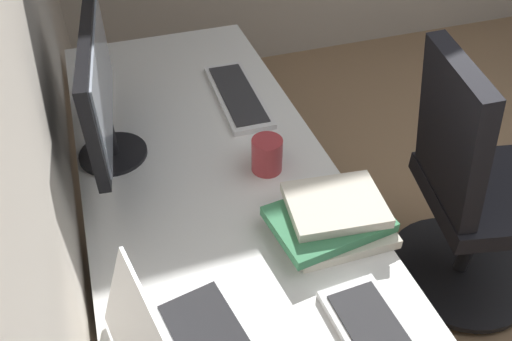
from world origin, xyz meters
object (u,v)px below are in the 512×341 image
at_px(office_chair, 469,197).
at_px(keyboard_spare, 238,96).
at_px(book_stack_far, 333,217).
at_px(coffee_mug, 267,154).
at_px(laptop_left, 182,337).
at_px(drawer_pedestal, 230,323).
at_px(monitor_primary, 99,88).

bearing_deg(office_chair, keyboard_spare, 57.03).
xyz_separation_m(keyboard_spare, office_chair, (-0.45, -0.70, -0.28)).
distance_m(book_stack_far, coffee_mug, 0.28).
bearing_deg(office_chair, coffee_mug, 84.32).
height_order(laptop_left, keyboard_spare, laptop_left).
relative_size(keyboard_spare, office_chair, 0.44).
height_order(drawer_pedestal, laptop_left, laptop_left).
distance_m(drawer_pedestal, monitor_primary, 0.78).
distance_m(drawer_pedestal, laptop_left, 0.53).
bearing_deg(keyboard_spare, office_chair, -122.97).
xyz_separation_m(monitor_primary, coffee_mug, (-0.20, -0.41, -0.18)).
xyz_separation_m(keyboard_spare, book_stack_far, (-0.65, -0.05, 0.03)).
height_order(monitor_primary, book_stack_far, monitor_primary).
distance_m(monitor_primary, office_chair, 1.27).
distance_m(drawer_pedestal, book_stack_far, 0.50).
bearing_deg(coffee_mug, office_chair, -95.68).
bearing_deg(drawer_pedestal, office_chair, -80.82).
relative_size(book_stack_far, office_chair, 0.31).
relative_size(monitor_primary, laptop_left, 1.71).
height_order(keyboard_spare, coffee_mug, coffee_mug).
bearing_deg(coffee_mug, monitor_primary, 63.82).
height_order(drawer_pedestal, keyboard_spare, keyboard_spare).
xyz_separation_m(monitor_primary, laptop_left, (-0.69, -0.06, -0.18)).
height_order(monitor_primary, laptop_left, monitor_primary).
height_order(book_stack_far, coffee_mug, coffee_mug).
distance_m(keyboard_spare, coffee_mug, 0.38).
bearing_deg(monitor_primary, keyboard_spare, -67.89).
xyz_separation_m(coffee_mug, office_chair, (-0.07, -0.73, -0.33)).
bearing_deg(laptop_left, monitor_primary, 4.89).
bearing_deg(monitor_primary, drawer_pedestal, -152.30).
bearing_deg(laptop_left, coffee_mug, -35.69).
relative_size(laptop_left, keyboard_spare, 0.80).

